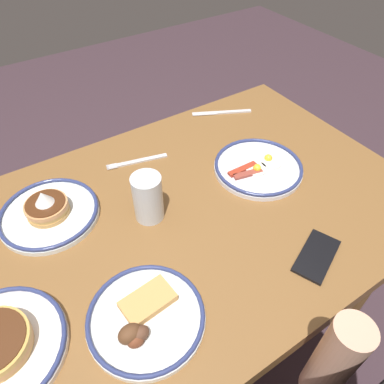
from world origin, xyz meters
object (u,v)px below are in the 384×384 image
(drinking_glass, at_px, (148,200))
(fork_far, at_px, (137,161))
(plate_center_pancakes, at_px, (145,318))
(plate_far_companion, at_px, (49,212))
(butter_knife, at_px, (222,112))
(cell_phone, at_px, (317,256))
(plate_near_main, at_px, (258,167))

(drinking_glass, distance_m, fork_far, 0.23)
(plate_center_pancakes, bearing_deg, fork_far, -114.72)
(plate_far_companion, relative_size, fork_far, 1.37)
(plate_center_pancakes, distance_m, butter_knife, 0.82)
(fork_far, bearing_deg, plate_center_pancakes, 65.28)
(drinking_glass, bearing_deg, plate_far_companion, -31.95)
(plate_far_companion, xyz_separation_m, fork_far, (-0.29, -0.08, -0.02))
(drinking_glass, bearing_deg, plate_center_pancakes, 60.04)
(fork_far, bearing_deg, cell_phone, 110.08)
(plate_near_main, distance_m, butter_knife, 0.33)
(butter_knife, bearing_deg, drinking_glass, 33.16)
(cell_phone, height_order, fork_far, cell_phone)
(plate_far_companion, height_order, drinking_glass, drinking_glass)
(plate_far_companion, xyz_separation_m, cell_phone, (-0.49, 0.47, -0.01))
(plate_near_main, distance_m, plate_center_pancakes, 0.56)
(plate_center_pancakes, distance_m, fork_far, 0.52)
(plate_far_companion, distance_m, butter_knife, 0.70)
(plate_near_main, xyz_separation_m, drinking_glass, (0.36, -0.02, 0.05))
(cell_phone, relative_size, fork_far, 0.77)
(fork_far, bearing_deg, butter_knife, -168.07)
(fork_far, bearing_deg, drinking_glass, 72.07)
(plate_near_main, distance_m, drinking_glass, 0.36)
(plate_near_main, height_order, plate_far_companion, plate_far_companion)
(drinking_glass, xyz_separation_m, fork_far, (-0.07, -0.22, -0.06))
(plate_far_companion, bearing_deg, fork_far, -165.31)
(plate_center_pancakes, height_order, plate_far_companion, plate_far_companion)
(plate_center_pancakes, relative_size, butter_knife, 1.23)
(plate_far_companion, bearing_deg, cell_phone, 136.23)
(drinking_glass, relative_size, butter_knife, 0.66)
(drinking_glass, relative_size, fork_far, 0.71)
(drinking_glass, relative_size, cell_phone, 0.92)
(plate_near_main, relative_size, drinking_glass, 1.99)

